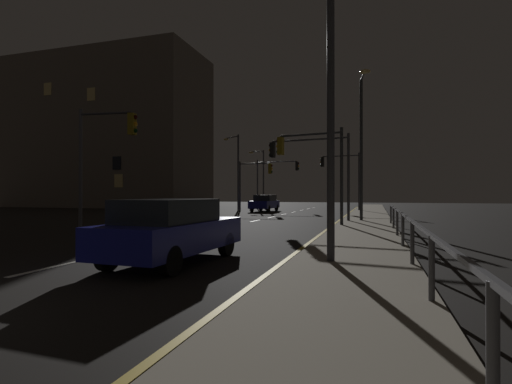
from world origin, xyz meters
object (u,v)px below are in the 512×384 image
traffic_light_far_right (275,174)px  building_distant (110,133)px  street_lamp_mid_block (345,50)px  street_lamp_across_street (236,165)px  street_lamp_far_end (362,135)px  car_oncoming (265,203)px  street_lamp_corner (261,173)px  traffic_light_near_right (104,146)px  traffic_light_near_left (342,170)px  traffic_light_far_left (254,176)px  car (172,230)px  traffic_light_mid_left (311,157)px  traffic_light_far_center (311,159)px

traffic_light_far_right → building_distant: building_distant is taller
street_lamp_mid_block → street_lamp_across_street: bearing=114.8°
street_lamp_far_end → street_lamp_across_street: street_lamp_far_end is taller
car_oncoming → street_lamp_corner: size_ratio=0.64×
street_lamp_far_end → street_lamp_corner: street_lamp_far_end is taller
traffic_light_near_right → traffic_light_near_left: bearing=69.7°
car_oncoming → building_distant: 25.66m
traffic_light_far_left → street_lamp_far_end: bearing=-50.2°
street_lamp_corner → street_lamp_across_street: 8.39m
car → traffic_light_near_right: traffic_light_near_right is taller
street_lamp_mid_block → street_lamp_corner: bearing=109.3°
traffic_light_near_left → street_lamp_far_end: size_ratio=0.65×
traffic_light_far_left → street_lamp_across_street: street_lamp_across_street is taller
street_lamp_corner → street_lamp_mid_block: size_ratio=0.85×
traffic_light_near_right → street_lamp_corner: bearing=92.9°
car → street_lamp_across_street: street_lamp_across_street is taller
traffic_light_near_right → street_lamp_across_street: bearing=94.5°
street_lamp_across_street → street_lamp_far_end: bearing=-46.5°
traffic_light_far_left → street_lamp_across_street: 2.64m
traffic_light_far_left → street_lamp_across_street: (-2.21, 0.83, 1.18)m
traffic_light_far_left → traffic_light_far_right: (0.69, 5.57, 0.48)m
car → street_lamp_mid_block: size_ratio=0.54×
traffic_light_far_left → street_lamp_corner: (-2.03, 9.21, 0.80)m
traffic_light_far_left → traffic_light_near_left: 8.46m
traffic_light_far_left → traffic_light_far_right: 5.63m
traffic_light_mid_left → traffic_light_far_right: (-7.34, 21.37, 0.30)m
car_oncoming → building_distant: bearing=162.9°
car → traffic_light_mid_left: traffic_light_mid_left is taller
traffic_light_far_right → street_lamp_far_end: street_lamp_far_end is taller
car → traffic_light_far_left: 28.29m
street_lamp_far_end → building_distant: 38.04m
street_lamp_mid_block → building_distant: 46.93m
building_distant → street_lamp_mid_block: bearing=-45.9°
car_oncoming → traffic_light_near_right: 21.25m
car_oncoming → traffic_light_far_left: (-1.11, 0.27, 2.59)m
traffic_light_far_left → traffic_light_far_right: traffic_light_far_right is taller
car_oncoming → street_lamp_corner: bearing=108.4°
traffic_light_far_right → traffic_light_far_left: bearing=-97.1°
traffic_light_far_left → traffic_light_near_right: 21.25m
traffic_light_far_right → building_distant: 23.37m
traffic_light_near_right → street_lamp_corner: street_lamp_corner is taller
traffic_light_far_center → street_lamp_far_end: street_lamp_far_end is taller
street_lamp_corner → traffic_light_far_center: bearing=-66.3°
traffic_light_mid_left → traffic_light_far_center: 3.32m
traffic_light_far_right → traffic_light_near_right: bearing=-92.5°
street_lamp_far_end → street_lamp_across_street: bearing=133.5°
traffic_light_far_right → car: bearing=-80.1°
traffic_light_mid_left → street_lamp_mid_block: 11.32m
traffic_light_near_right → traffic_light_near_left: 24.97m
traffic_light_far_left → traffic_light_near_left: traffic_light_near_left is taller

